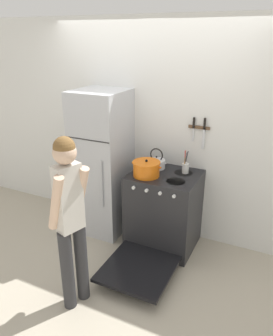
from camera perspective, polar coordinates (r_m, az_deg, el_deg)
name	(u,v)px	position (r m, az deg, el deg)	size (l,w,h in m)	color
ground_plane	(150,224)	(4.42, 2.44, -9.77)	(14.00, 14.00, 0.00)	#B2A893
wall_back	(153,131)	(3.93, 2.91, 6.44)	(10.00, 0.06, 2.55)	silver
refrigerator	(102,164)	(4.00, -5.96, 0.74)	(0.59, 0.63, 1.77)	#B7BABF
stove_range	(163,212)	(3.81, 4.55, -7.61)	(0.76, 1.37, 0.91)	#232326
dutch_oven_pot	(146,169)	(3.56, 1.73, -0.12)	(0.34, 0.30, 0.19)	orange
tea_kettle	(156,162)	(3.78, 3.50, 0.97)	(0.26, 0.21, 0.24)	silver
utensil_jar	(185,167)	(3.68, 8.52, 0.19)	(0.07, 0.07, 0.26)	silver
person	(70,216)	(2.85, -11.49, -8.14)	(0.33, 0.38, 1.62)	#2D2D30
wall_knife_strip	(199,127)	(3.68, 10.90, 6.97)	(0.24, 0.03, 0.35)	brown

